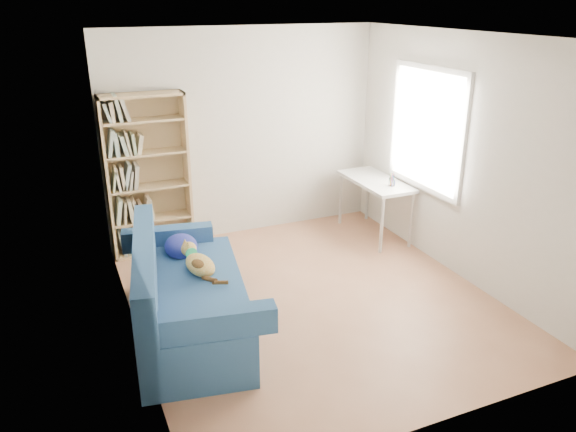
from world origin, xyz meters
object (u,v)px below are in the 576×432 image
Objects in this scene: bookshelf at (148,182)px; desk at (375,186)px; pen_cup at (392,181)px; sofa at (185,297)px.

bookshelf is 2.81m from desk.
bookshelf is at bearing 161.82° from pen_cup.
bookshelf is 1.68× the size of desk.
bookshelf reaches higher than sofa.
desk is at bearing 34.73° from sofa.
pen_cup is at bearing 29.45° from sofa.
bookshelf reaches higher than pen_cup.
sofa is at bearing -155.25° from desk.
bookshelf reaches higher than desk.
sofa is 1.10× the size of bookshelf.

